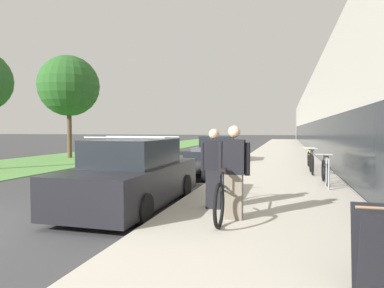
# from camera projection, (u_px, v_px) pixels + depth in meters

# --- Properties ---
(sidewalk_slab) EXTENTS (4.12, 70.00, 0.14)m
(sidewalk_slab) POSITION_uv_depth(u_px,v_px,m) (281.00, 153.00, 24.80)
(sidewalk_slab) COLOR #BCB5A5
(sidewalk_slab) RESTS_ON ground
(storefront_facade) EXTENTS (10.01, 70.00, 5.80)m
(storefront_facade) POSITION_uv_depth(u_px,v_px,m) (365.00, 117.00, 30.51)
(storefront_facade) COLOR #BCB7AD
(storefront_facade) RESTS_ON ground
(lawn_strip) EXTENTS (6.59, 70.00, 0.03)m
(lawn_strip) POSITION_uv_depth(u_px,v_px,m) (145.00, 149.00, 31.95)
(lawn_strip) COLOR #5B9347
(lawn_strip) RESTS_ON ground
(tandem_bicycle) EXTENTS (0.52, 2.90, 0.97)m
(tandem_bicycle) POSITION_uv_depth(u_px,v_px,m) (229.00, 193.00, 6.68)
(tandem_bicycle) COLOR black
(tandem_bicycle) RESTS_ON sidewalk_slab
(person_rider) EXTENTS (0.58, 0.23, 1.72)m
(person_rider) POSITION_uv_depth(u_px,v_px,m) (234.00, 172.00, 6.26)
(person_rider) COLOR #756B5B
(person_rider) RESTS_ON sidewalk_slab
(person_bystander) EXTENTS (0.56, 0.22, 1.66)m
(person_bystander) POSITION_uv_depth(u_px,v_px,m) (214.00, 168.00, 7.11)
(person_bystander) COLOR black
(person_bystander) RESTS_ON sidewalk_slab
(bike_rack_hoop) EXTENTS (0.05, 0.60, 0.84)m
(bike_rack_hoop) POSITION_uv_depth(u_px,v_px,m) (328.00, 170.00, 9.54)
(bike_rack_hoop) COLOR gray
(bike_rack_hoop) RESTS_ON sidewalk_slab
(cruiser_bike_nearest) EXTENTS (0.52, 1.70, 0.88)m
(cruiser_bike_nearest) POSITION_uv_depth(u_px,v_px,m) (325.00, 171.00, 10.38)
(cruiser_bike_nearest) COLOR black
(cruiser_bike_nearest) RESTS_ON sidewalk_slab
(cruiser_bike_middle) EXTENTS (0.52, 1.73, 0.92)m
(cruiser_bike_middle) POSITION_uv_depth(u_px,v_px,m) (312.00, 163.00, 12.77)
(cruiser_bike_middle) COLOR black
(cruiser_bike_middle) RESTS_ON sidewalk_slab
(cruiser_bike_farthest) EXTENTS (0.52, 1.81, 0.86)m
(cruiser_bike_farthest) POSITION_uv_depth(u_px,v_px,m) (309.00, 159.00, 14.73)
(cruiser_bike_farthest) COLOR black
(cruiser_bike_farthest) RESTS_ON sidewalk_slab
(parked_sedan_curbside) EXTENTS (1.90, 4.52, 1.63)m
(parked_sedan_curbside) POSITION_uv_depth(u_px,v_px,m) (133.00, 176.00, 7.88)
(parked_sedan_curbside) COLOR black
(parked_sedan_curbside) RESTS_ON ground
(vintage_roadster_curbside) EXTENTS (1.76, 4.07, 0.91)m
(vintage_roadster_curbside) POSITION_uv_depth(u_px,v_px,m) (194.00, 167.00, 12.90)
(vintage_roadster_curbside) COLOR black
(vintage_roadster_curbside) RESTS_ON ground
(parked_sedan_far) EXTENTS (1.80, 4.43, 1.46)m
(parked_sedan_far) POSITION_uv_depth(u_px,v_px,m) (217.00, 151.00, 18.15)
(parked_sedan_far) COLOR #4C5156
(parked_sedan_far) RESTS_ON ground
(street_tree_far) EXTENTS (3.74, 3.74, 6.37)m
(street_tree_far) POSITION_uv_depth(u_px,v_px,m) (69.00, 86.00, 21.20)
(street_tree_far) COLOR brown
(street_tree_far) RESTS_ON ground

